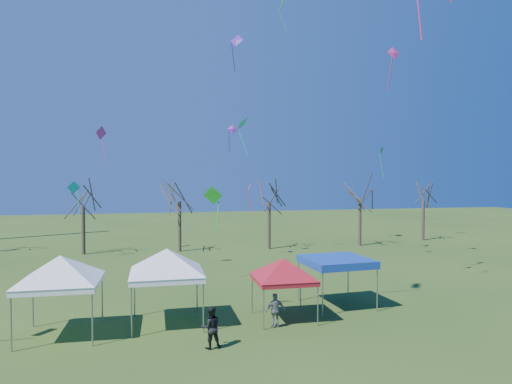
{
  "coord_description": "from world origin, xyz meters",
  "views": [
    {
      "loc": [
        -4.61,
        -17.88,
        6.93
      ],
      "look_at": [
        0.06,
        3.0,
        6.18
      ],
      "focal_mm": 32.0,
      "sensor_mm": 36.0,
      "label": 1
    }
  ],
  "objects_px": {
    "tree_4": "(360,185)",
    "person_grey": "(275,310)",
    "tree_5": "(424,187)",
    "tree_3": "(269,185)",
    "tent_red": "(284,262)",
    "person_dark": "(211,327)",
    "tent_blue": "(336,262)",
    "tent_white_mid": "(167,254)",
    "tent_white_west": "(60,261)",
    "tree_2": "(179,183)",
    "tree_1": "(83,189)"
  },
  "relations": [
    {
      "from": "tree_4",
      "to": "person_grey",
      "type": "relative_size",
      "value": 5.02
    },
    {
      "from": "tree_5",
      "to": "tree_4",
      "type": "bearing_deg",
      "value": -166.15
    },
    {
      "from": "tree_5",
      "to": "person_grey",
      "type": "height_order",
      "value": "tree_5"
    },
    {
      "from": "tree_3",
      "to": "tree_5",
      "type": "height_order",
      "value": "tree_3"
    },
    {
      "from": "tent_red",
      "to": "person_dark",
      "type": "relative_size",
      "value": 2.29
    },
    {
      "from": "tree_5",
      "to": "tent_blue",
      "type": "bearing_deg",
      "value": -131.48
    },
    {
      "from": "tree_3",
      "to": "tree_4",
      "type": "bearing_deg",
      "value": -0.26
    },
    {
      "from": "person_grey",
      "to": "person_dark",
      "type": "xyz_separation_m",
      "value": [
        -3.19,
        -1.87,
        0.06
      ]
    },
    {
      "from": "tent_white_mid",
      "to": "tree_3",
      "type": "bearing_deg",
      "value": 63.68
    },
    {
      "from": "tent_white_west",
      "to": "person_dark",
      "type": "relative_size",
      "value": 2.71
    },
    {
      "from": "tree_2",
      "to": "tent_blue",
      "type": "height_order",
      "value": "tree_2"
    },
    {
      "from": "tent_white_west",
      "to": "tree_3",
      "type": "bearing_deg",
      "value": 55.21
    },
    {
      "from": "tree_1",
      "to": "tent_red",
      "type": "bearing_deg",
      "value": -60.43
    },
    {
      "from": "tree_1",
      "to": "tree_2",
      "type": "height_order",
      "value": "tree_2"
    },
    {
      "from": "tree_2",
      "to": "tent_white_mid",
      "type": "bearing_deg",
      "value": -94.68
    },
    {
      "from": "tree_3",
      "to": "tent_red",
      "type": "xyz_separation_m",
      "value": [
        -4.59,
        -20.92,
        -3.31
      ]
    },
    {
      "from": "tree_3",
      "to": "person_grey",
      "type": "height_order",
      "value": "tree_3"
    },
    {
      "from": "tent_red",
      "to": "tent_white_mid",
      "type": "bearing_deg",
      "value": 174.81
    },
    {
      "from": "tent_white_west",
      "to": "person_grey",
      "type": "xyz_separation_m",
      "value": [
        9.35,
        -0.93,
        -2.49
      ]
    },
    {
      "from": "tent_red",
      "to": "tent_white_west",
      "type": "bearing_deg",
      "value": -179.24
    },
    {
      "from": "tree_5",
      "to": "person_grey",
      "type": "xyz_separation_m",
      "value": [
        -22.96,
        -24.01,
        -4.95
      ]
    },
    {
      "from": "tree_3",
      "to": "tent_white_mid",
      "type": "relative_size",
      "value": 1.7
    },
    {
      "from": "tree_1",
      "to": "tent_white_mid",
      "type": "relative_size",
      "value": 1.62
    },
    {
      "from": "tree_2",
      "to": "person_dark",
      "type": "distance_m",
      "value": 24.79
    },
    {
      "from": "tree_2",
      "to": "tent_red",
      "type": "height_order",
      "value": "tree_2"
    },
    {
      "from": "tent_blue",
      "to": "person_dark",
      "type": "distance_m",
      "value": 8.69
    },
    {
      "from": "tree_3",
      "to": "tent_blue",
      "type": "bearing_deg",
      "value": -93.56
    },
    {
      "from": "tent_red",
      "to": "person_grey",
      "type": "relative_size",
      "value": 2.48
    },
    {
      "from": "tree_3",
      "to": "tent_white_mid",
      "type": "xyz_separation_m",
      "value": [
        -10.1,
        -20.42,
        -2.77
      ]
    },
    {
      "from": "tree_2",
      "to": "tree_5",
      "type": "height_order",
      "value": "tree_2"
    },
    {
      "from": "tree_4",
      "to": "tent_blue",
      "type": "bearing_deg",
      "value": -118.6
    },
    {
      "from": "tree_2",
      "to": "person_grey",
      "type": "relative_size",
      "value": 5.21
    },
    {
      "from": "tree_4",
      "to": "tent_white_west",
      "type": "relative_size",
      "value": 1.71
    },
    {
      "from": "tent_white_west",
      "to": "tent_blue",
      "type": "height_order",
      "value": "tent_white_west"
    },
    {
      "from": "tree_1",
      "to": "tree_2",
      "type": "bearing_deg",
      "value": -1.85
    },
    {
      "from": "person_grey",
      "to": "tree_1",
      "type": "bearing_deg",
      "value": -69.53
    },
    {
      "from": "tent_white_mid",
      "to": "person_dark",
      "type": "height_order",
      "value": "tent_white_mid"
    },
    {
      "from": "tree_4",
      "to": "tent_blue",
      "type": "height_order",
      "value": "tree_4"
    },
    {
      "from": "tree_1",
      "to": "tree_5",
      "type": "distance_m",
      "value": 34.52
    },
    {
      "from": "tree_2",
      "to": "tree_4",
      "type": "xyz_separation_m",
      "value": [
        17.72,
        -0.38,
        -0.23
      ]
    },
    {
      "from": "tree_2",
      "to": "person_grey",
      "type": "bearing_deg",
      "value": -82.03
    },
    {
      "from": "tree_1",
      "to": "tent_blue",
      "type": "height_order",
      "value": "tree_1"
    },
    {
      "from": "tree_1",
      "to": "tent_blue",
      "type": "bearing_deg",
      "value": -51.98
    },
    {
      "from": "tree_3",
      "to": "person_dark",
      "type": "relative_size",
      "value": 4.66
    },
    {
      "from": "tree_5",
      "to": "tent_white_mid",
      "type": "height_order",
      "value": "tree_5"
    },
    {
      "from": "tree_5",
      "to": "person_grey",
      "type": "distance_m",
      "value": 33.59
    },
    {
      "from": "tree_1",
      "to": "tent_red",
      "type": "height_order",
      "value": "tree_1"
    },
    {
      "from": "tent_white_west",
      "to": "tent_red",
      "type": "height_order",
      "value": "tent_white_west"
    },
    {
      "from": "tree_5",
      "to": "person_dark",
      "type": "xyz_separation_m",
      "value": [
        -26.16,
        -25.88,
        -4.88
      ]
    },
    {
      "from": "tree_1",
      "to": "tree_4",
      "type": "relative_size",
      "value": 0.96
    }
  ]
}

